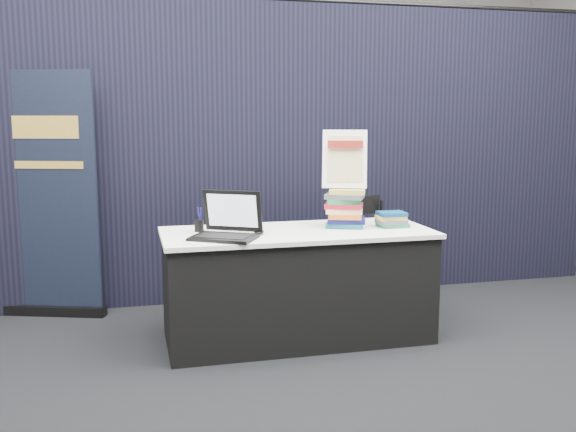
# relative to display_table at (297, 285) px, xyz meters

# --- Properties ---
(floor) EXTENTS (8.00, 8.00, 0.00)m
(floor) POSITION_rel_display_table_xyz_m (0.00, -0.55, -0.38)
(floor) COLOR black
(floor) RESTS_ON ground
(wall_back) EXTENTS (8.00, 0.02, 3.50)m
(wall_back) POSITION_rel_display_table_xyz_m (0.00, 3.45, 1.37)
(wall_back) COLOR #B3B0A9
(wall_back) RESTS_ON floor
(drape_partition) EXTENTS (6.00, 0.08, 2.40)m
(drape_partition) POSITION_rel_display_table_xyz_m (0.00, 1.05, 0.82)
(drape_partition) COLOR black
(drape_partition) RESTS_ON floor
(display_table) EXTENTS (1.80, 0.75, 0.75)m
(display_table) POSITION_rel_display_table_xyz_m (0.00, 0.00, 0.00)
(display_table) COLOR black
(display_table) RESTS_ON floor
(laptop) EXTENTS (0.47, 0.48, 0.29)m
(laptop) POSITION_rel_display_table_xyz_m (-0.52, -0.13, 0.44)
(laptop) COLOR black
(laptop) RESTS_ON display_table
(mouse) EXTENTS (0.09, 0.12, 0.03)m
(mouse) POSITION_rel_display_table_xyz_m (-0.28, -0.07, 0.39)
(mouse) COLOR black
(mouse) RESTS_ON display_table
(brochure_left) EXTENTS (0.34, 0.26, 0.00)m
(brochure_left) POSITION_rel_display_table_xyz_m (-0.60, -0.16, 0.38)
(brochure_left) COLOR white
(brochure_left) RESTS_ON display_table
(brochure_mid) EXTENTS (0.34, 0.31, 0.00)m
(brochure_mid) POSITION_rel_display_table_xyz_m (-0.41, -0.05, 0.38)
(brochure_mid) COLOR silver
(brochure_mid) RESTS_ON display_table
(brochure_right) EXTENTS (0.31, 0.22, 0.00)m
(brochure_right) POSITION_rel_display_table_xyz_m (-0.62, -0.20, 0.38)
(brochure_right) COLOR silver
(brochure_right) RESTS_ON display_table
(pen_cup) EXTENTS (0.08, 0.08, 0.08)m
(pen_cup) POSITION_rel_display_table_xyz_m (-0.64, 0.12, 0.41)
(pen_cup) COLOR black
(pen_cup) RESTS_ON display_table
(book_stack_tall) EXTENTS (0.30, 0.27, 0.27)m
(book_stack_tall) POSITION_rel_display_table_xyz_m (0.35, 0.05, 0.51)
(book_stack_tall) COLOR #18555E
(book_stack_tall) RESTS_ON display_table
(book_stack_short) EXTENTS (0.19, 0.15, 0.11)m
(book_stack_short) POSITION_rel_display_table_xyz_m (0.67, -0.02, 0.43)
(book_stack_short) COLOR #227F4C
(book_stack_short) RESTS_ON display_table
(info_sign) EXTENTS (0.32, 0.21, 0.41)m
(info_sign) POSITION_rel_display_table_xyz_m (0.35, 0.08, 0.84)
(info_sign) COLOR black
(info_sign) RESTS_ON book_stack_tall
(pullup_banner) EXTENTS (0.77, 0.35, 1.84)m
(pullup_banner) POSITION_rel_display_table_xyz_m (-1.67, 0.95, 0.44)
(pullup_banner) COLOR black
(pullup_banner) RESTS_ON floor
(stacking_chair) EXTENTS (0.49, 0.50, 0.87)m
(stacking_chair) POSITION_rel_display_table_xyz_m (0.71, 0.57, 0.11)
(stacking_chair) COLOR black
(stacking_chair) RESTS_ON floor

